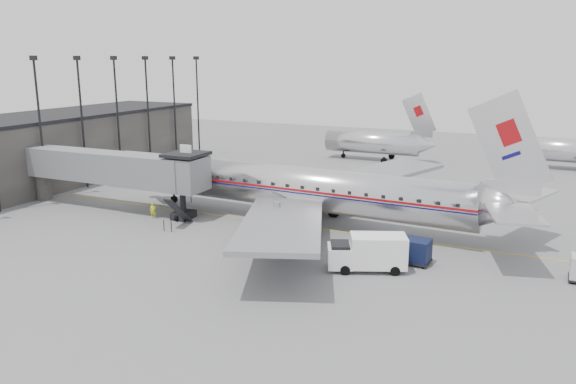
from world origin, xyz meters
name	(u,v)px	position (x,y,z in m)	size (l,w,h in m)	color
ground	(251,242)	(0.00, 0.00, 0.00)	(160.00, 160.00, 0.00)	slate
terminal	(45,150)	(-34.00, 10.00, 4.00)	(12.00, 46.00, 8.00)	#373432
apron_line	(312,227)	(3.00, 6.00, 0.01)	(0.15, 60.00, 0.01)	gold
jet_bridge	(121,169)	(-16.66, 3.67, 4.18)	(21.00, 6.20, 7.10)	slate
floodlight_masts	(100,114)	(-27.50, 13.00, 8.36)	(0.90, 42.25, 15.25)	black
distant_aircraft_near	(373,142)	(-1.79, 42.00, 2.73)	(16.39, 3.20, 10.26)	silver
distant_aircraft_mid	(565,150)	(24.21, 46.00, 2.73)	(16.39, 3.20, 10.26)	silver
airliner	(309,189)	(2.12, 7.36, 3.22)	(40.48, 37.45, 12.80)	silver
service_van	(368,252)	(10.65, -2.03, 1.38)	(5.99, 4.14, 2.63)	white
baggage_cart_navy	(414,251)	(13.39, 0.76, 1.01)	(2.55, 2.02, 1.89)	black
ramp_worker	(153,210)	(-12.00, 2.47, 0.77)	(0.56, 0.37, 1.55)	#D1DA19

